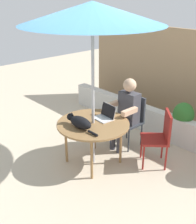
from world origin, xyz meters
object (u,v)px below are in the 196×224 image
at_px(laptop, 106,115).
at_px(cat, 79,122).
at_px(patio_umbrella, 92,13).
at_px(patio_table, 93,126).
at_px(chair_empty, 160,135).
at_px(potted_plant_by_chair, 183,120).
at_px(chair_occupied, 132,117).
at_px(person_seated, 126,110).

relative_size(laptop, cat, 0.49).
distance_m(patio_umbrella, cat, 1.52).
xyz_separation_m(patio_table, chair_empty, (0.74, 0.72, -0.12)).
bearing_deg(cat, potted_plant_by_chair, 71.86).
relative_size(patio_table, chair_occupied, 1.24).
relative_size(chair_empty, laptop, 2.79).
bearing_deg(laptop, patio_table, -91.73).
relative_size(chair_occupied, chair_empty, 1.00).
distance_m(patio_table, cat, 0.28).
distance_m(laptop, potted_plant_by_chair, 1.51).
xyz_separation_m(cat, potted_plant_by_chair, (0.61, 1.86, -0.35)).
bearing_deg(chair_empty, potted_plant_by_chair, 99.61).
xyz_separation_m(patio_umbrella, potted_plant_by_chair, (0.59, 1.61, -1.85)).
bearing_deg(chair_empty, person_seated, 177.82).
bearing_deg(cat, patio_umbrella, 84.73).
height_order(patio_umbrella, cat, patio_umbrella).
relative_size(chair_occupied, laptop, 2.79).
bearing_deg(chair_occupied, person_seated, -90.00).
distance_m(patio_umbrella, laptop, 1.54).
relative_size(patio_table, person_seated, 0.90).
distance_m(patio_table, patio_umbrella, 1.63).
bearing_deg(person_seated, potted_plant_by_chair, 55.77).
relative_size(patio_umbrella, chair_occupied, 2.72).
relative_size(patio_table, laptop, 3.47).
bearing_deg(potted_plant_by_chair, chair_occupied, -129.80).
bearing_deg(person_seated, patio_umbrella, -90.00).
bearing_deg(cat, patio_table, 84.73).
xyz_separation_m(laptop, potted_plant_by_chair, (0.58, 1.35, -0.33)).
xyz_separation_m(chair_empty, person_seated, (-0.74, 0.03, 0.17)).
bearing_deg(chair_empty, patio_table, -135.61).
bearing_deg(chair_empty, chair_occupied, 165.84).
xyz_separation_m(patio_umbrella, laptop, (0.01, 0.26, -1.52)).
bearing_deg(cat, chair_occupied, 88.87).
relative_size(patio_table, chair_empty, 1.24).
bearing_deg(patio_table, potted_plant_by_chair, 70.00).
height_order(cat, potted_plant_by_chair, cat).
height_order(laptop, cat, laptop).
xyz_separation_m(chair_empty, potted_plant_by_chair, (-0.15, 0.89, -0.09)).
distance_m(chair_empty, cat, 1.26).
xyz_separation_m(laptop, cat, (-0.03, -0.51, 0.02)).
distance_m(patio_table, laptop, 0.28).
bearing_deg(chair_empty, laptop, -147.60).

